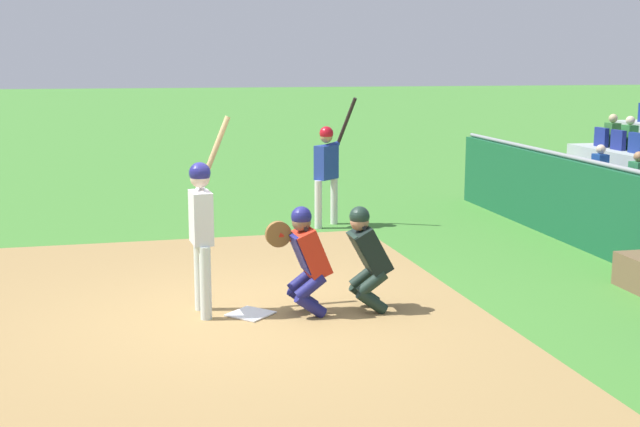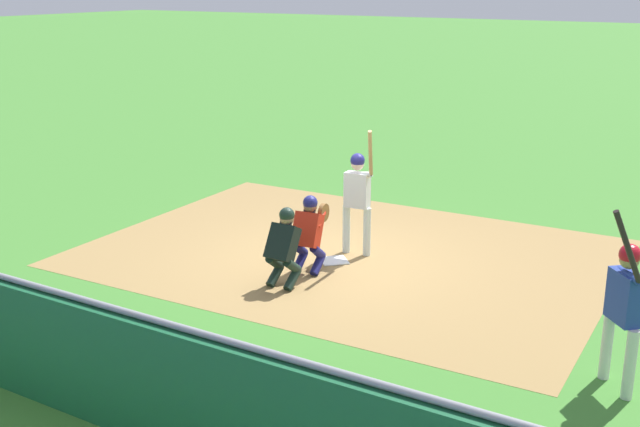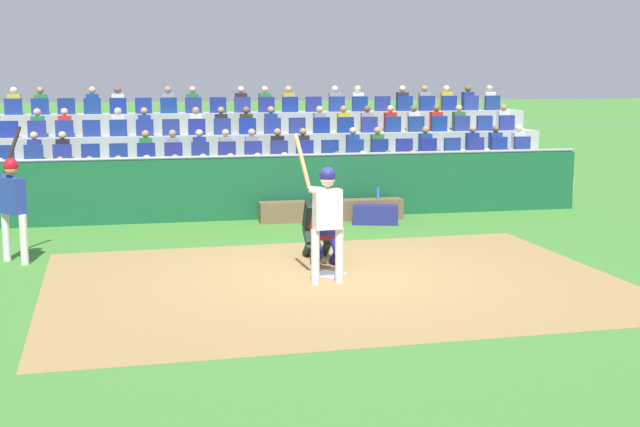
{
  "view_description": "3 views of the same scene",
  "coord_description": "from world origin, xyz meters",
  "px_view_note": "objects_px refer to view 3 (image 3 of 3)",
  "views": [
    {
      "loc": [
        -9.29,
        1.19,
        2.92
      ],
      "look_at": [
        -0.54,
        -0.71,
        1.27
      ],
      "focal_mm": 46.98,
      "sensor_mm": 36.0,
      "label": 1
    },
    {
      "loc": [
        6.28,
        -10.86,
        4.6
      ],
      "look_at": [
        0.25,
        -0.87,
        1.11
      ],
      "focal_mm": 44.3,
      "sensor_mm": 36.0,
      "label": 2
    },
    {
      "loc": [
        2.99,
        13.32,
        3.21
      ],
      "look_at": [
        -0.06,
        -0.93,
        0.84
      ],
      "focal_mm": 49.61,
      "sensor_mm": 36.0,
      "label": 3
    }
  ],
  "objects_px": {
    "catcher_crouching": "(326,224)",
    "equipment_duffel_bag": "(375,215)",
    "home_plate_marker": "(329,274)",
    "batter_at_plate": "(326,212)",
    "home_plate_umpire": "(317,218)",
    "dugout_bench": "(331,210)",
    "on_deck_batter": "(13,198)",
    "water_bottle_on_bench": "(378,193)"
  },
  "relations": [
    {
      "from": "on_deck_batter",
      "to": "batter_at_plate",
      "type": "bearing_deg",
      "value": 152.01
    },
    {
      "from": "dugout_bench",
      "to": "water_bottle_on_bench",
      "type": "distance_m",
      "value": 1.1
    },
    {
      "from": "dugout_bench",
      "to": "water_bottle_on_bench",
      "type": "xyz_separation_m",
      "value": [
        -1.04,
        0.0,
        0.35
      ]
    },
    {
      "from": "catcher_crouching",
      "to": "equipment_duffel_bag",
      "type": "bearing_deg",
      "value": -116.77
    },
    {
      "from": "equipment_duffel_bag",
      "to": "on_deck_batter",
      "type": "relative_size",
      "value": 0.42
    },
    {
      "from": "dugout_bench",
      "to": "water_bottle_on_bench",
      "type": "relative_size",
      "value": 12.22
    },
    {
      "from": "home_plate_umpire",
      "to": "on_deck_batter",
      "type": "bearing_deg",
      "value": -7.53
    },
    {
      "from": "water_bottle_on_bench",
      "to": "on_deck_batter",
      "type": "height_order",
      "value": "on_deck_batter"
    },
    {
      "from": "home_plate_marker",
      "to": "water_bottle_on_bench",
      "type": "distance_m",
      "value": 5.55
    },
    {
      "from": "batter_at_plate",
      "to": "on_deck_batter",
      "type": "height_order",
      "value": "on_deck_batter"
    },
    {
      "from": "home_plate_umpire",
      "to": "dugout_bench",
      "type": "relative_size",
      "value": 0.4
    },
    {
      "from": "catcher_crouching",
      "to": "equipment_duffel_bag",
      "type": "distance_m",
      "value": 4.26
    },
    {
      "from": "catcher_crouching",
      "to": "equipment_duffel_bag",
      "type": "relative_size",
      "value": 1.36
    },
    {
      "from": "water_bottle_on_bench",
      "to": "dugout_bench",
      "type": "bearing_deg",
      "value": -0.14
    },
    {
      "from": "batter_at_plate",
      "to": "catcher_crouching",
      "type": "distance_m",
      "value": 1.24
    },
    {
      "from": "home_plate_marker",
      "to": "batter_at_plate",
      "type": "bearing_deg",
      "value": 73.63
    },
    {
      "from": "home_plate_marker",
      "to": "catcher_crouching",
      "type": "relative_size",
      "value": 0.34
    },
    {
      "from": "catcher_crouching",
      "to": "water_bottle_on_bench",
      "type": "distance_m",
      "value": 4.92
    },
    {
      "from": "batter_at_plate",
      "to": "catcher_crouching",
      "type": "height_order",
      "value": "batter_at_plate"
    },
    {
      "from": "dugout_bench",
      "to": "on_deck_batter",
      "type": "xyz_separation_m",
      "value": [
        6.16,
        3.02,
        0.89
      ]
    },
    {
      "from": "catcher_crouching",
      "to": "on_deck_batter",
      "type": "height_order",
      "value": "on_deck_batter"
    },
    {
      "from": "home_plate_marker",
      "to": "water_bottle_on_bench",
      "type": "xyz_separation_m",
      "value": [
        -2.23,
        -5.05,
        0.55
      ]
    },
    {
      "from": "water_bottle_on_bench",
      "to": "batter_at_plate",
      "type": "bearing_deg",
      "value": 66.84
    },
    {
      "from": "home_plate_umpire",
      "to": "dugout_bench",
      "type": "xyz_separation_m",
      "value": [
        -1.09,
        -3.69,
        -0.47
      ]
    },
    {
      "from": "equipment_duffel_bag",
      "to": "catcher_crouching",
      "type": "bearing_deg",
      "value": 79.16
    },
    {
      "from": "home_plate_umpire",
      "to": "dugout_bench",
      "type": "height_order",
      "value": "home_plate_umpire"
    },
    {
      "from": "catcher_crouching",
      "to": "on_deck_batter",
      "type": "xyz_separation_m",
      "value": [
        5.06,
        -1.4,
        0.39
      ]
    },
    {
      "from": "batter_at_plate",
      "to": "home_plate_umpire",
      "type": "height_order",
      "value": "batter_at_plate"
    },
    {
      "from": "catcher_crouching",
      "to": "dugout_bench",
      "type": "height_order",
      "value": "catcher_crouching"
    },
    {
      "from": "catcher_crouching",
      "to": "home_plate_umpire",
      "type": "height_order",
      "value": "catcher_crouching"
    },
    {
      "from": "dugout_bench",
      "to": "on_deck_batter",
      "type": "bearing_deg",
      "value": 26.16
    },
    {
      "from": "home_plate_marker",
      "to": "home_plate_umpire",
      "type": "distance_m",
      "value": 1.52
    },
    {
      "from": "dugout_bench",
      "to": "home_plate_umpire",
      "type": "bearing_deg",
      "value": 73.5
    },
    {
      "from": "dugout_bench",
      "to": "equipment_duffel_bag",
      "type": "bearing_deg",
      "value": 140.7
    },
    {
      "from": "batter_at_plate",
      "to": "dugout_bench",
      "type": "distance_m",
      "value": 5.81
    },
    {
      "from": "catcher_crouching",
      "to": "water_bottle_on_bench",
      "type": "bearing_deg",
      "value": -115.82
    },
    {
      "from": "batter_at_plate",
      "to": "dugout_bench",
      "type": "xyz_separation_m",
      "value": [
        -1.35,
        -5.58,
        -0.89
      ]
    },
    {
      "from": "home_plate_marker",
      "to": "on_deck_batter",
      "type": "height_order",
      "value": "on_deck_batter"
    },
    {
      "from": "batter_at_plate",
      "to": "home_plate_umpire",
      "type": "xyz_separation_m",
      "value": [
        -0.25,
        -1.89,
        -0.42
      ]
    },
    {
      "from": "home_plate_umpire",
      "to": "equipment_duffel_bag",
      "type": "distance_m",
      "value": 3.61
    },
    {
      "from": "water_bottle_on_bench",
      "to": "on_deck_batter",
      "type": "relative_size",
      "value": 0.11
    },
    {
      "from": "catcher_crouching",
      "to": "home_plate_marker",
      "type": "bearing_deg",
      "value": 81.8
    }
  ]
}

